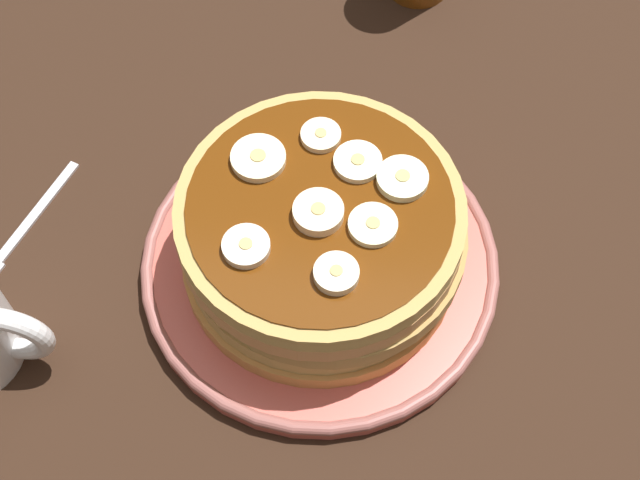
{
  "coord_description": "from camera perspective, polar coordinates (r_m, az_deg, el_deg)",
  "views": [
    {
      "loc": [
        4.33,
        -30.01,
        56.4
      ],
      "look_at": [
        0.0,
        0.0,
        4.18
      ],
      "focal_mm": 50.72,
      "sensor_mm": 36.0,
      "label": 1
    }
  ],
  "objects": [
    {
      "name": "plate",
      "position": [
        0.63,
        0.0,
        -1.51
      ],
      "size": [
        25.02,
        25.02,
        1.59
      ],
      "color": "#CC594C",
      "rests_on": "ground_plane"
    },
    {
      "name": "pancake_stack",
      "position": [
        0.6,
        0.17,
        0.35
      ],
      "size": [
        19.1,
        19.22,
        7.19
      ],
      "color": "#C98945",
      "rests_on": "plate"
    },
    {
      "name": "banana_slice_7",
      "position": [
        0.55,
        -4.68,
        -0.43
      ],
      "size": [
        2.97,
        2.97,
        0.82
      ],
      "color": "#F4E3C4",
      "rests_on": "pancake_stack"
    },
    {
      "name": "banana_slice_1",
      "position": [
        0.58,
        2.39,
        4.92
      ],
      "size": [
        3.16,
        3.16,
        0.72
      ],
      "color": "#EFE7C2",
      "rests_on": "pancake_stack"
    },
    {
      "name": "banana_slice_3",
      "position": [
        0.58,
        5.21,
        3.85
      ],
      "size": [
        3.33,
        3.33,
        0.83
      ],
      "color": "#EBEFBF",
      "rests_on": "pancake_stack"
    },
    {
      "name": "banana_slice_0",
      "position": [
        0.56,
        -0.54,
        1.78
      ],
      "size": [
        3.22,
        3.22,
        1.02
      ],
      "color": "#FEE0B3",
      "rests_on": "pancake_stack"
    },
    {
      "name": "banana_slice_6",
      "position": [
        0.59,
        -3.91,
        5.14
      ],
      "size": [
        3.6,
        3.6,
        0.78
      ],
      "color": "#FDE9B5",
      "rests_on": "pancake_stack"
    },
    {
      "name": "fork",
      "position": [
        0.69,
        -18.63,
        0.18
      ],
      "size": [
        5.14,
        12.62,
        0.5
      ],
      "color": "silver",
      "rests_on": "ground_plane"
    },
    {
      "name": "ground_plane",
      "position": [
        0.65,
        0.0,
        -2.5
      ],
      "size": [
        140.0,
        140.0,
        3.0
      ],
      "primitive_type": "cube",
      "color": "black"
    },
    {
      "name": "banana_slice_4",
      "position": [
        0.56,
        3.35,
        0.92
      ],
      "size": [
        3.1,
        3.1,
        0.71
      ],
      "color": "beige",
      "rests_on": "pancake_stack"
    },
    {
      "name": "banana_slice_5",
      "position": [
        0.6,
        0.05,
        6.58
      ],
      "size": [
        2.67,
        2.67,
        0.72
      ],
      "color": "beige",
      "rests_on": "pancake_stack"
    },
    {
      "name": "banana_slice_2",
      "position": [
        0.54,
        1.03,
        -2.16
      ],
      "size": [
        2.77,
        2.77,
        0.9
      ],
      "color": "#F2E7C3",
      "rests_on": "pancake_stack"
    }
  ]
}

